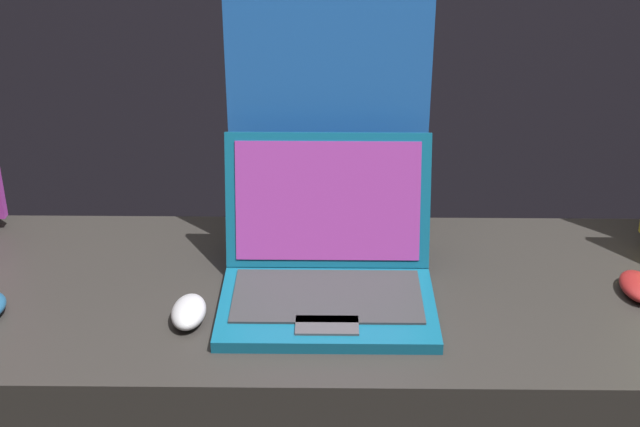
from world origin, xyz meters
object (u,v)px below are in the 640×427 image
object	(u,v)px
promo_stand_middle	(328,132)
laptop_middle	(327,264)
mouse_back	(639,286)
mouse_middle	(189,312)

from	to	relation	value
promo_stand_middle	laptop_middle	bearing A→B (deg)	-90.00
laptop_middle	promo_stand_middle	size ratio (longest dim) A/B	0.75
promo_stand_middle	mouse_back	world-z (taller)	promo_stand_middle
laptop_middle	mouse_middle	world-z (taller)	laptop_middle
promo_stand_middle	mouse_middle	bearing A→B (deg)	-129.73
promo_stand_middle	mouse_back	bearing A→B (deg)	-18.47
mouse_middle	promo_stand_middle	world-z (taller)	promo_stand_middle
mouse_back	promo_stand_middle	bearing A→B (deg)	161.53
mouse_middle	mouse_back	distance (m)	0.79
mouse_middle	mouse_back	xyz separation A→B (m)	(0.78, 0.10, -0.00)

